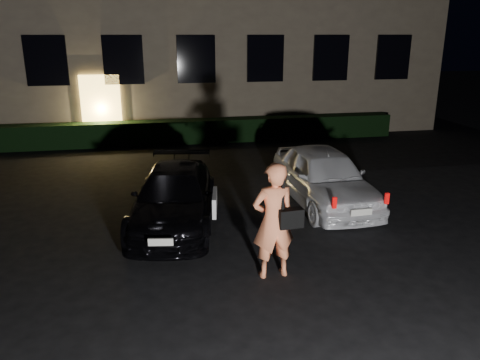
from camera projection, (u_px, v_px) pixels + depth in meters
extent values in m
plane|color=black|center=(267.00, 280.00, 7.74)|extent=(80.00, 80.00, 0.00)
cube|color=#E2B44E|center=(102.00, 110.00, 16.99)|extent=(1.40, 0.10, 2.50)
cube|color=black|center=(46.00, 61.00, 16.16)|extent=(1.40, 0.10, 1.70)
cube|color=black|center=(123.00, 60.00, 16.63)|extent=(1.40, 0.10, 1.70)
cube|color=black|center=(196.00, 59.00, 17.09)|extent=(1.40, 0.10, 1.70)
cube|color=black|center=(265.00, 59.00, 17.56)|extent=(1.40, 0.10, 1.70)
cube|color=black|center=(331.00, 58.00, 18.02)|extent=(1.40, 0.10, 1.70)
cube|color=black|center=(393.00, 57.00, 18.48)|extent=(1.40, 0.10, 1.70)
cube|color=black|center=(199.00, 131.00, 17.45)|extent=(15.00, 0.70, 0.85)
imported|color=black|center=(174.00, 197.00, 9.93)|extent=(2.29, 4.26, 1.17)
cube|color=white|center=(215.00, 202.00, 9.20)|extent=(0.21, 0.84, 0.39)
cube|color=silver|center=(161.00, 242.00, 7.95)|extent=(0.43, 0.11, 0.13)
imported|color=white|center=(324.00, 176.00, 11.05)|extent=(1.73, 4.03, 1.36)
cube|color=red|center=(334.00, 203.00, 9.14)|extent=(0.08, 0.05, 0.23)
cube|color=red|center=(387.00, 199.00, 9.38)|extent=(0.08, 0.05, 0.23)
cube|color=silver|center=(361.00, 212.00, 9.28)|extent=(0.45, 0.06, 0.13)
imported|color=#FF8757|center=(273.00, 221.00, 7.61)|extent=(0.76, 0.54, 1.98)
cube|color=black|center=(291.00, 218.00, 7.53)|extent=(0.42, 0.22, 0.31)
cube|color=black|center=(283.00, 192.00, 7.40)|extent=(0.05, 0.07, 0.61)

